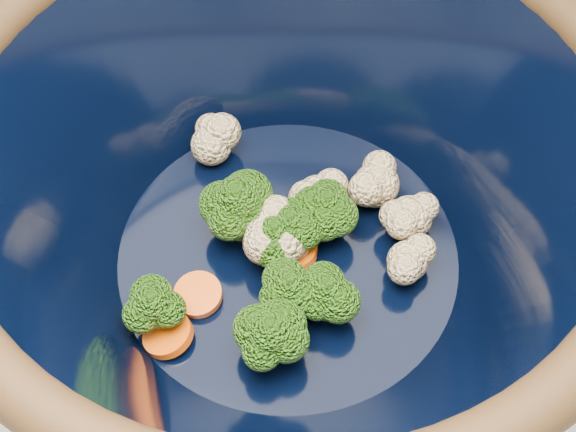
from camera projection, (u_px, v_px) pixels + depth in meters
The scene contains 3 objects.
counter at pixel (285, 388), 0.99m from camera, with size 1.20×1.20×0.90m, color silver.
mixing_bowl at pixel (288, 200), 0.48m from camera, with size 0.49×0.49×0.18m.
vegetable_pile at pixel (283, 240), 0.51m from camera, with size 0.18×0.18×0.06m.
Camera 1 is at (0.13, -0.37, 1.39)m, focal length 50.00 mm.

